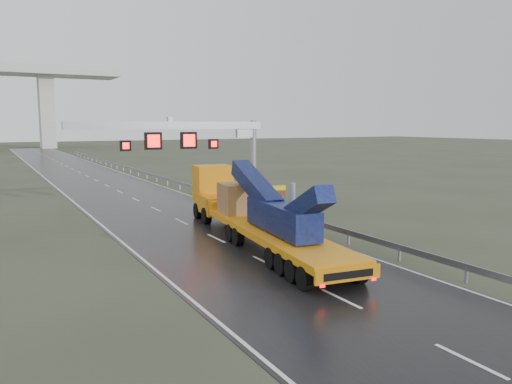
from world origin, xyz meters
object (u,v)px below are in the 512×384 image
heavy_haul_truck (246,207)px  striped_barrier (233,200)px  exit_sign_pair (278,193)px  sign_gantry (197,141)px

heavy_haul_truck → striped_barrier: (4.08, 10.28, -1.24)m
heavy_haul_truck → exit_sign_pair: (6.02, 6.19, -0.28)m
exit_sign_pair → sign_gantry: bearing=172.7°
sign_gantry → exit_sign_pair: 7.42m
sign_gantry → striped_barrier: size_ratio=12.95×
heavy_haul_truck → striped_barrier: heavy_haul_truck is taller
sign_gantry → heavy_haul_truck: 9.11m
sign_gantry → exit_sign_pair: sign_gantry is taller
exit_sign_pair → striped_barrier: 4.63m
sign_gantry → striped_barrier: 6.68m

